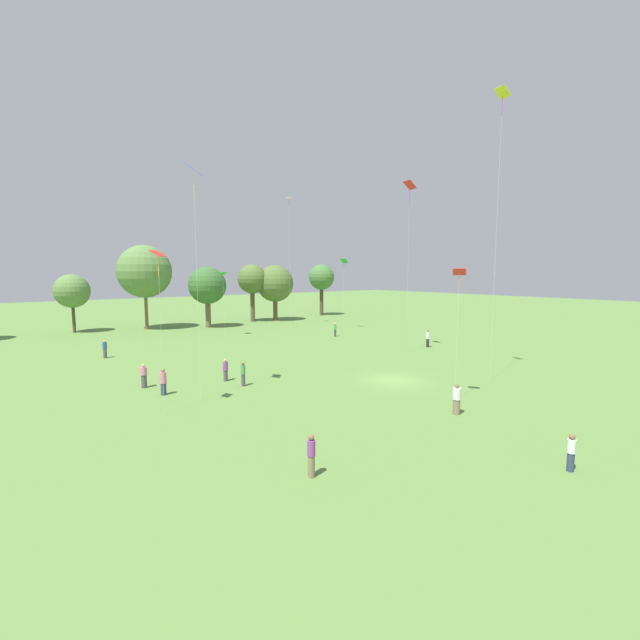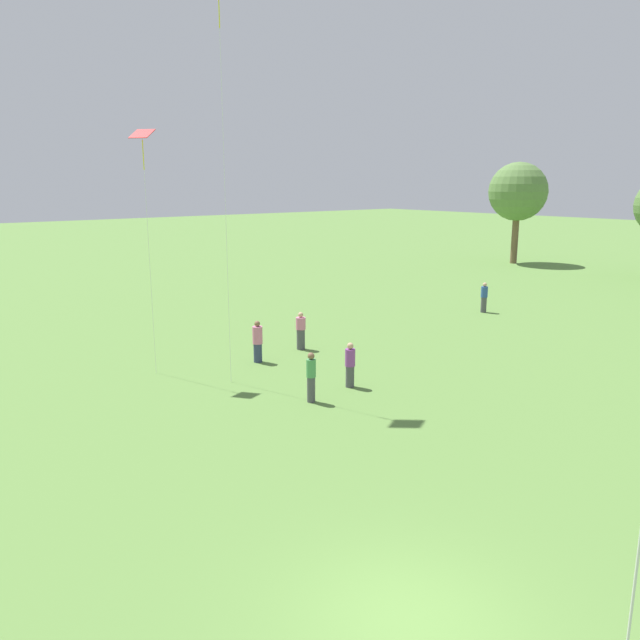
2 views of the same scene
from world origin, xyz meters
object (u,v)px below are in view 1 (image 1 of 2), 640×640
(person_1, at_px, (226,370))
(kite_1, at_px, (502,112))
(person_0, at_px, (105,349))
(kite_8, at_px, (194,180))
(person_5, at_px, (243,374))
(kite_5, at_px, (344,263))
(kite_6, at_px, (223,276))
(person_3, at_px, (335,329))
(kite_4, at_px, (410,192))
(kite_0, at_px, (158,261))
(kite_7, at_px, (459,277))
(person_7, at_px, (428,338))
(person_6, at_px, (571,452))
(person_9, at_px, (311,456))
(kite_2, at_px, (289,208))
(person_8, at_px, (163,382))
(person_2, at_px, (144,376))

(person_1, distance_m, kite_1, 27.16)
(person_0, height_order, kite_8, kite_8)
(person_1, height_order, person_5, person_5)
(kite_5, bearing_deg, kite_6, 104.92)
(person_5, bearing_deg, person_3, 140.78)
(kite_1, relative_size, kite_4, 1.23)
(person_0, relative_size, kite_6, 0.21)
(person_1, relative_size, kite_8, 0.12)
(kite_0, distance_m, kite_8, 6.07)
(kite_1, bearing_deg, kite_7, 161.28)
(person_0, bearing_deg, person_7, 170.04)
(person_0, relative_size, person_6, 1.10)
(person_6, relative_size, person_9, 0.90)
(person_6, bearing_deg, person_9, -88.87)
(kite_7, bearing_deg, person_1, 46.59)
(kite_2, bearing_deg, kite_8, -83.93)
(person_8, bearing_deg, person_2, -97.19)
(person_9, height_order, kite_0, kite_0)
(kite_1, relative_size, kite_8, 1.42)
(person_8, bearing_deg, person_7, 163.73)
(person_0, bearing_deg, kite_2, -144.88)
(person_2, bearing_deg, kite_0, -48.15)
(person_1, height_order, person_3, person_3)
(person_2, bearing_deg, kite_2, 87.18)
(kite_1, relative_size, kite_5, 2.08)
(person_3, distance_m, person_7, 12.57)
(person_5, xyz_separation_m, kite_6, (9.25, 22.53, 6.83))
(person_0, distance_m, kite_0, 21.50)
(person_9, height_order, kite_2, kite_2)
(kite_4, xyz_separation_m, kite_5, (6.52, 17.18, -6.54))
(person_3, bearing_deg, person_2, 3.42)
(person_5, height_order, kite_4, kite_4)
(person_0, bearing_deg, kite_4, 164.72)
(person_7, distance_m, kite_8, 30.27)
(person_1, height_order, kite_7, kite_7)
(person_6, bearing_deg, kite_4, -178.25)
(person_3, bearing_deg, person_0, -24.42)
(person_1, relative_size, kite_5, 0.17)
(kite_0, xyz_separation_m, kite_5, (32.19, 21.25, 0.67))
(person_5, distance_m, kite_0, 10.59)
(kite_2, bearing_deg, kite_0, -85.26)
(person_3, relative_size, kite_0, 0.19)
(person_7, distance_m, person_8, 28.86)
(person_2, relative_size, kite_5, 0.17)
(person_7, bearing_deg, person_1, -108.46)
(kite_5, bearing_deg, person_9, 166.07)
(person_1, height_order, kite_0, kite_0)
(person_5, bearing_deg, person_0, -145.84)
(kite_5, relative_size, kite_6, 1.23)
(kite_2, distance_m, kite_6, 15.93)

